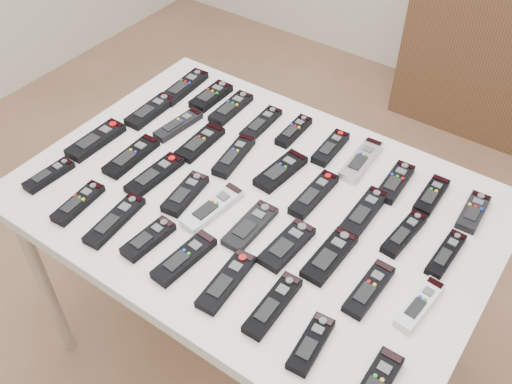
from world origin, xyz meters
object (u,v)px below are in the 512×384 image
Objects in this scene: remote_6 at (361,160)px; remote_25 at (287,245)px; remote_7 at (395,182)px; remote_27 at (369,289)px; remote_20 at (131,156)px; remote_28 at (420,304)px; remote_10 at (150,111)px; remote_21 at (155,175)px; remote_18 at (446,254)px; remote_30 at (78,203)px; remote_19 at (96,140)px; remote_29 at (49,175)px; remote_9 at (473,212)px; remote_17 at (404,233)px; remote_2 at (231,108)px; remote_12 at (200,143)px; remote_11 at (178,125)px; remote_31 at (115,220)px; remote_5 at (331,148)px; remote_13 at (234,156)px; remote_15 at (314,194)px; remote_22 at (185,194)px; remote_34 at (226,281)px; remote_1 at (211,96)px; remote_24 at (250,226)px; table at (256,212)px; remote_16 at (364,212)px; remote_3 at (261,123)px; remote_23 at (213,208)px; remote_35 at (273,305)px; remote_8 at (431,195)px; remote_26 at (330,256)px; remote_14 at (281,171)px; remote_36 at (311,344)px; remote_32 at (148,239)px; remote_4 at (294,131)px.

remote_25 is at bearing -92.62° from remote_6.
remote_7 reaches higher than remote_27.
remote_28 is at bearing -1.42° from remote_20.
remote_10 reaches higher than remote_21.
remote_30 reaches higher than remote_18.
remote_19 reaches higher than remote_29.
remote_19 reaches higher than remote_9.
remote_28 is at bearing -51.41° from remote_17.
remote_12 is (0.03, -0.19, 0.00)m from remote_2.
remote_11 reaches higher than remote_2.
remote_21 is 0.97× the size of remote_31.
remote_5 reaches higher than remote_12.
remote_28 is (1.03, 0.01, -0.00)m from remote_19.
remote_13 and remote_15 have the same top height.
remote_5 is 1.10× the size of remote_9.
remote_22 is at bearing -131.81° from remote_6.
remote_34 is at bearing -39.18° from remote_22.
remote_1 is at bearing 163.34° from remote_28.
remote_15 is at bearing 68.59° from remote_24.
remote_18 is at bearing 11.20° from table.
remote_25 is (0.66, -0.22, -0.00)m from remote_10.
remote_31 is at bearing -120.33° from remote_5.
remote_9 is 0.80× the size of remote_10.
remote_15 is at bearing 27.64° from remote_22.
remote_16 is 1.06× the size of remote_24.
remote_31 is at bearing -133.91° from remote_15.
remote_3 is 0.96× the size of remote_13.
remote_23 is 0.34m from remote_35.
remote_23 is (-0.45, -0.38, 0.00)m from remote_8.
remote_5 is at bearing 170.99° from remote_7.
remote_28 is (0.77, -0.16, 0.00)m from remote_12.
remote_13 reaches higher than remote_24.
remote_13 is 0.44m from remote_26.
remote_10 is (-0.56, -0.17, 0.00)m from remote_5.
remote_7 is 0.93× the size of remote_14.
remote_26 is (-0.02, -0.33, -0.00)m from remote_7.
remote_3 is 0.38m from remote_21.
remote_13 is at bearing -83.59° from remote_3.
remote_21 and remote_23 have the same top height.
remote_35 is 0.12m from remote_36.
remote_24 is (0.20, -0.19, -0.00)m from remote_13.
remote_32 is at bearing -150.32° from remote_26.
remote_8 is 0.56m from remote_13.
remote_19 is 1.13× the size of remote_27.
remote_8 is at bearing -3.88° from remote_4.
remote_10 is 1.05× the size of remote_11.
remote_36 is at bearing -33.83° from remote_12.
remote_7 is 0.87× the size of remote_21.
remote_15 is 0.99× the size of remote_20.
remote_3 is 0.99× the size of remote_12.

